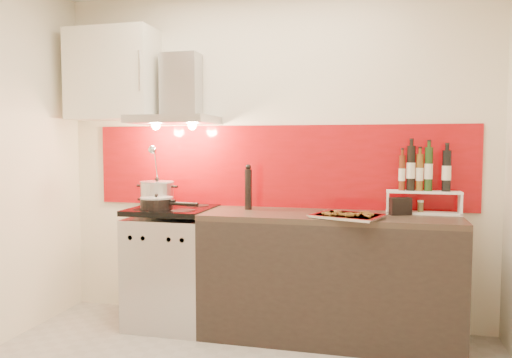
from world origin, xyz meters
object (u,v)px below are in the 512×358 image
(saute_pan, at_px, (157,203))
(baking_tray, at_px, (348,216))
(pepper_mill, at_px, (248,188))
(stock_pot, at_px, (157,193))
(counter, at_px, (329,276))
(range_stove, at_px, (173,268))

(saute_pan, relative_size, baking_tray, 0.89)
(pepper_mill, bearing_deg, stock_pot, -178.89)
(stock_pot, bearing_deg, pepper_mill, 1.11)
(saute_pan, height_order, baking_tray, saute_pan)
(saute_pan, xyz_separation_m, pepper_mill, (0.65, 0.19, 0.11))
(pepper_mill, bearing_deg, counter, -8.65)
(range_stove, xyz_separation_m, counter, (1.20, 0.00, 0.01))
(stock_pot, xyz_separation_m, saute_pan, (0.09, -0.18, -0.05))
(counter, distance_m, saute_pan, 1.38)
(saute_pan, bearing_deg, counter, 4.49)
(stock_pot, xyz_separation_m, pepper_mill, (0.74, 0.01, 0.06))
(saute_pan, distance_m, baking_tray, 1.42)
(range_stove, xyz_separation_m, baking_tray, (1.34, -0.17, 0.47))
(stock_pot, height_order, saute_pan, stock_pot)
(range_stove, relative_size, saute_pan, 1.92)
(stock_pot, bearing_deg, baking_tray, -9.46)
(pepper_mill, xyz_separation_m, baking_tray, (0.76, -0.26, -0.15))
(range_stove, height_order, saute_pan, saute_pan)
(saute_pan, distance_m, pepper_mill, 0.69)
(counter, xyz_separation_m, saute_pan, (-1.28, -0.10, 0.50))
(range_stove, distance_m, stock_pot, 0.59)
(counter, relative_size, baking_tray, 3.38)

